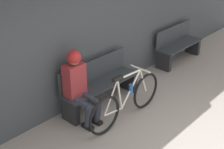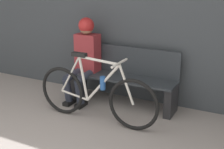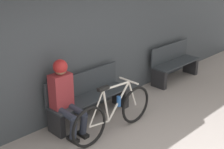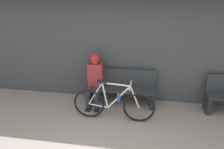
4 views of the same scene
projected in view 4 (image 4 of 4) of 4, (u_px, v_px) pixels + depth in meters
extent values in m
cube|color=#3D4247|center=(119.00, 34.00, 4.92)|extent=(12.00, 0.12, 3.20)
cube|color=#2D3338|center=(120.00, 89.00, 5.04)|extent=(1.59, 0.42, 0.03)
cube|color=#2D3338|center=(121.00, 77.00, 5.13)|extent=(1.59, 0.03, 0.40)
cube|color=#232326|center=(89.00, 94.00, 5.23)|extent=(0.10, 0.36, 0.40)
cube|color=#232326|center=(152.00, 99.00, 5.02)|extent=(0.10, 0.36, 0.40)
torus|color=black|center=(89.00, 104.00, 4.58)|extent=(0.66, 0.04, 0.66)
torus|color=black|center=(139.00, 108.00, 4.43)|extent=(0.66, 0.04, 0.66)
cylinder|color=silver|center=(116.00, 84.00, 4.31)|extent=(0.57, 0.03, 0.07)
cylinder|color=silver|center=(119.00, 97.00, 4.41)|extent=(0.49, 0.03, 0.56)
cylinder|color=silver|center=(105.00, 95.00, 4.44)|extent=(0.14, 0.03, 0.58)
cylinder|color=silver|center=(98.00, 106.00, 4.57)|extent=(0.40, 0.03, 0.09)
cylinder|color=silver|center=(95.00, 93.00, 4.46)|extent=(0.31, 0.02, 0.52)
cylinder|color=silver|center=(135.00, 97.00, 4.35)|extent=(0.22, 0.03, 0.49)
cube|color=black|center=(102.00, 82.00, 4.33)|extent=(0.20, 0.07, 0.05)
cylinder|color=silver|center=(131.00, 85.00, 4.26)|extent=(0.03, 0.40, 0.03)
cylinder|color=#235199|center=(119.00, 97.00, 4.41)|extent=(0.07, 0.07, 0.17)
cylinder|color=#2D3342|center=(89.00, 90.00, 4.95)|extent=(0.11, 0.41, 0.13)
cylinder|color=#2D3342|center=(88.00, 101.00, 4.87)|extent=(0.11, 0.17, 0.37)
cube|color=black|center=(89.00, 108.00, 4.98)|extent=(0.10, 0.22, 0.06)
cylinder|color=#2D3342|center=(98.00, 91.00, 4.92)|extent=(0.11, 0.41, 0.13)
cylinder|color=#2D3342|center=(97.00, 102.00, 4.84)|extent=(0.11, 0.17, 0.37)
cube|color=black|center=(97.00, 109.00, 4.95)|extent=(0.10, 0.22, 0.06)
cube|color=maroon|center=(96.00, 75.00, 5.04)|extent=(0.34, 0.22, 0.56)
sphere|color=#9E7556|center=(95.00, 59.00, 4.87)|extent=(0.20, 0.20, 0.20)
sphere|color=#B22323|center=(95.00, 58.00, 4.86)|extent=(0.23, 0.23, 0.23)
cube|color=#232326|center=(208.00, 103.00, 4.84)|extent=(0.10, 0.36, 0.40)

